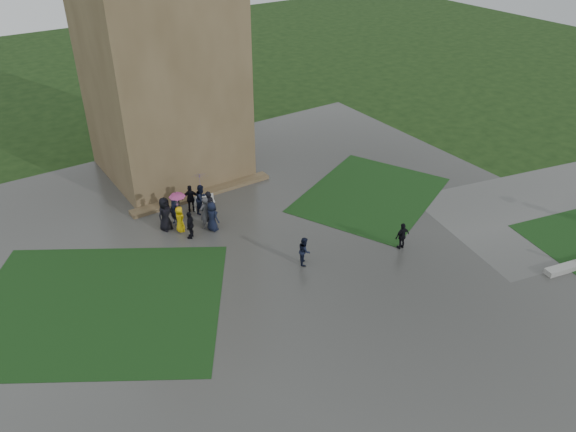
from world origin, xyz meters
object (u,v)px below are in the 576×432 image
bench (203,202)px  pedestrian_mid (304,251)px  pedestrian_near (402,236)px  tower (157,29)px

bench → pedestrian_mid: 7.94m
bench → pedestrian_near: size_ratio=0.94×
tower → pedestrian_mid: tower is taller
tower → pedestrian_near: 18.34m
tower → pedestrian_near: size_ratio=12.12×
bench → tower: bearing=96.9°
pedestrian_mid → pedestrian_near: 5.24m
tower → bench: tower is taller
tower → pedestrian_near: bearing=-68.2°
tower → pedestrian_mid: 15.86m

